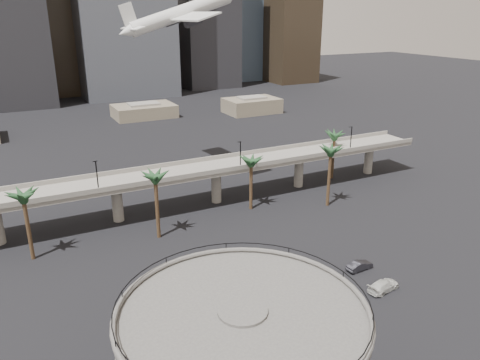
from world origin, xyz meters
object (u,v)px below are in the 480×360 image
overpass (168,179)px  car_b (360,266)px  airborne_jet (181,13)px  car_c (383,286)px  car_a (224,318)px

overpass → car_b: bearing=-62.1°
overpass → airborne_jet: size_ratio=4.10×
overpass → car_c: (19.09, -44.11, -6.50)m
car_c → car_a: bearing=71.1°
overpass → airborne_jet: airborne_jet is taller
airborne_jet → car_b: 68.72m
airborne_jet → car_c: bearing=-89.5°
car_a → car_b: car_b is taller
airborne_jet → car_c: size_ratio=5.49×
airborne_jet → overpass: bearing=-128.3°
airborne_jet → car_b: size_ratio=6.66×
overpass → car_a: size_ratio=30.70×
overpass → car_c: overpass is taller
car_c → car_b: bearing=-17.2°
overpass → car_b: overpass is taller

